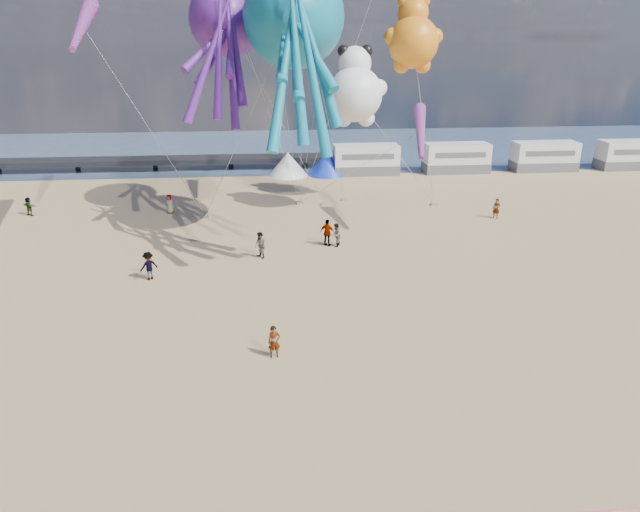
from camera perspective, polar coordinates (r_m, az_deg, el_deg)
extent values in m
plane|color=tan|center=(22.18, 6.27, -15.79)|extent=(120.00, 120.00, 0.00)
plane|color=#394F6E|center=(73.65, -2.07, 10.72)|extent=(120.00, 120.00, 0.00)
cube|color=black|center=(67.03, -26.42, 8.38)|extent=(60.00, 3.00, 0.50)
cube|color=silver|center=(59.37, 4.62, 9.60)|extent=(6.60, 2.50, 3.00)
cube|color=silver|center=(61.67, 13.48, 9.52)|extent=(6.60, 2.50, 3.00)
cube|color=silver|center=(65.28, 21.52, 9.27)|extent=(6.60, 2.50, 3.00)
cube|color=silver|center=(70.01, 28.59, 8.89)|extent=(6.60, 2.50, 3.00)
cone|color=white|center=(58.63, -3.23, 9.18)|extent=(4.00, 4.00, 2.40)
cone|color=#1933CC|center=(58.89, 0.72, 9.27)|extent=(4.00, 4.00, 2.40)
imported|color=tan|center=(25.35, -4.61, -8.55)|extent=(0.60, 0.45, 1.51)
imported|color=#7F6659|center=(36.41, -5.99, 1.06)|extent=(0.92, 1.01, 1.72)
imported|color=#7F6659|center=(34.50, -16.76, -0.95)|extent=(1.04, 1.00, 1.69)
imported|color=#7F6659|center=(38.38, 0.76, 2.34)|extent=(1.38, 1.17, 1.86)
imported|color=#7F6659|center=(50.64, -27.09, 4.44)|extent=(0.94, 0.73, 1.49)
imported|color=#7F6659|center=(46.44, 17.23, 4.55)|extent=(1.40, 1.32, 1.58)
imported|color=#7F6659|center=(47.23, -14.80, 5.06)|extent=(0.67, 0.57, 1.56)
imported|color=#7F6659|center=(38.34, 1.61, 2.10)|extent=(0.75, 0.91, 1.59)
cube|color=gray|center=(45.62, -11.36, 3.91)|extent=(0.50, 0.35, 0.22)
cube|color=gray|center=(48.23, 0.42, 5.26)|extent=(0.50, 0.35, 0.22)
cube|color=gray|center=(49.04, 11.33, 5.12)|extent=(0.50, 0.35, 0.22)
cube|color=gray|center=(49.52, 2.47, 5.67)|extent=(0.50, 0.35, 0.22)
cube|color=gray|center=(48.40, -2.01, 5.31)|extent=(0.50, 0.35, 0.22)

